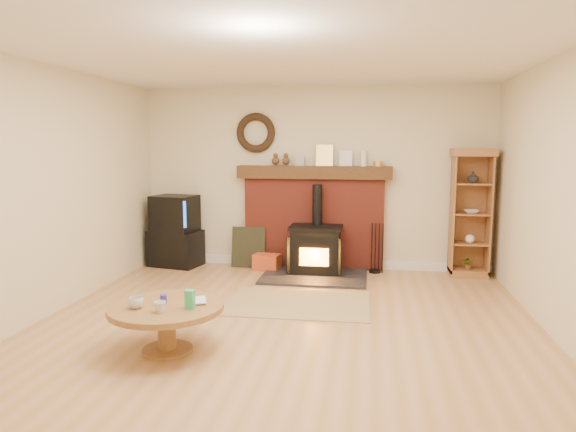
% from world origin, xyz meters
% --- Properties ---
extents(ground, '(5.50, 5.50, 0.00)m').
position_xyz_m(ground, '(0.00, 0.00, 0.00)').
color(ground, '#B18349').
rests_on(ground, ground).
extents(room_shell, '(5.02, 5.52, 2.61)m').
position_xyz_m(room_shell, '(-0.02, 0.09, 1.72)').
color(room_shell, beige).
rests_on(room_shell, ground).
extents(chimney_breast, '(2.20, 0.22, 1.78)m').
position_xyz_m(chimney_breast, '(0.00, 2.67, 0.80)').
color(chimney_breast, maroon).
rests_on(chimney_breast, ground).
extents(wood_stove, '(1.40, 1.00, 1.23)m').
position_xyz_m(wood_stove, '(0.08, 2.27, 0.32)').
color(wood_stove, black).
rests_on(wood_stove, ground).
extents(area_rug, '(1.61, 1.12, 0.01)m').
position_xyz_m(area_rug, '(0.03, 0.91, 0.01)').
color(area_rug, brown).
rests_on(area_rug, ground).
extents(tv_unit, '(0.79, 0.62, 1.04)m').
position_xyz_m(tv_unit, '(-2.03, 2.47, 0.50)').
color(tv_unit, black).
rests_on(tv_unit, ground).
extents(curio_cabinet, '(0.56, 0.40, 1.73)m').
position_xyz_m(curio_cabinet, '(2.14, 2.55, 0.87)').
color(curio_cabinet, '#955B31').
rests_on(curio_cabinet, ground).
extents(firelog_box, '(0.41, 0.30, 0.23)m').
position_xyz_m(firelog_box, '(-0.64, 2.40, 0.12)').
color(firelog_box, orange).
rests_on(firelog_box, ground).
extents(leaning_painting, '(0.49, 0.13, 0.59)m').
position_xyz_m(leaning_painting, '(-0.94, 2.55, 0.30)').
color(leaning_painting, black).
rests_on(leaning_painting, ground).
extents(fire_tools, '(0.19, 0.16, 0.70)m').
position_xyz_m(fire_tools, '(0.90, 2.50, 0.16)').
color(fire_tools, black).
rests_on(fire_tools, ground).
extents(coffee_table, '(0.99, 0.99, 0.58)m').
position_xyz_m(coffee_table, '(-0.91, -0.61, 0.34)').
color(coffee_table, brown).
rests_on(coffee_table, ground).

